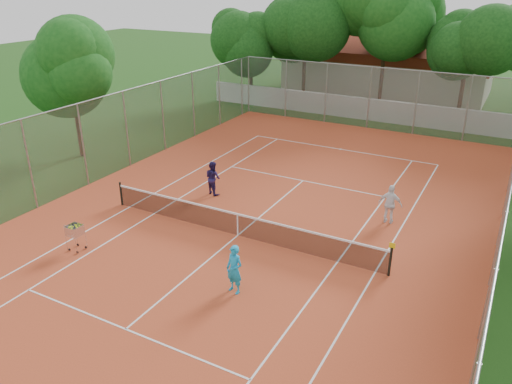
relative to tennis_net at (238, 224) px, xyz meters
The scene contains 12 objects.
ground 0.51m from the tennis_net, ahead, with size 120.00×120.00×0.00m, color #173C10.
court_pad 0.50m from the tennis_net, ahead, with size 18.00×34.00×0.02m, color #BA4724.
court_lines 0.49m from the tennis_net, ahead, with size 10.98×23.78×0.01m, color white.
tennis_net is the anchor object (origin of this frame).
perimeter_fence 1.49m from the tennis_net, ahead, with size 18.00×34.00×4.00m, color slate.
boundary_wall 19.00m from the tennis_net, 90.00° to the left, with size 26.00×0.30×1.50m, color silver.
clubhouse 29.12m from the tennis_net, 93.95° to the left, with size 16.40×9.00×4.40m, color beige.
tropical_trees 22.45m from the tennis_net, 90.00° to the left, with size 29.00×19.00×10.00m, color #0D370E.
player_near 3.77m from the tennis_net, 61.12° to the right, with size 0.60×0.40×1.66m, color #199ED5.
player_far_left 4.27m from the tennis_net, 135.77° to the left, with size 0.77×0.60×1.58m, color #23194D.
player_far_right 6.27m from the tennis_net, 38.63° to the left, with size 0.97×0.40×1.65m, color white.
ball_hopper 6.01m from the tennis_net, 140.93° to the right, with size 0.53×0.53×1.10m, color silver.
Camera 1 is at (8.81, -14.78, 9.42)m, focal length 35.00 mm.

